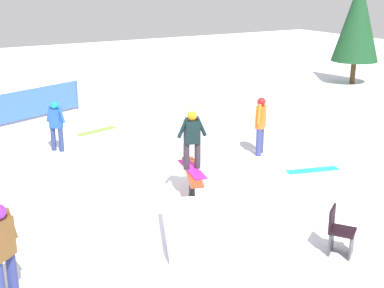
{
  "coord_description": "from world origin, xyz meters",
  "views": [
    {
      "loc": [
        -9.62,
        5.72,
        4.79
      ],
      "look_at": [
        0.0,
        0.0,
        1.29
      ],
      "focal_mm": 50.0,
      "sensor_mm": 36.0,
      "label": 1
    }
  ],
  "objects": [
    {
      "name": "ground_plane",
      "position": [
        0.0,
        0.0,
        0.0
      ],
      "size": [
        60.0,
        60.0,
        0.0
      ],
      "primitive_type": "plane",
      "color": "white"
    },
    {
      "name": "main_rider_on_rail",
      "position": [
        0.0,
        0.0,
        1.36
      ],
      "size": [
        1.35,
        0.69,
        1.34
      ],
      "rotation": [
        0.0,
        0.0,
        -0.22
      ],
      "color": "#D7209D",
      "rests_on": "rail_feature"
    },
    {
      "name": "bystander_brown",
      "position": [
        -2.03,
        4.51,
        0.92
      ],
      "size": [
        0.5,
        0.6,
        1.64
      ],
      "rotation": [
        0.0,
        0.0,
        5.38
      ],
      "color": "navy",
      "rests_on": "ground"
    },
    {
      "name": "loose_snowboard_lime",
      "position": [
        6.31,
        -0.15,
        0.01
      ],
      "size": [
        0.63,
        1.45,
        0.02
      ],
      "primitive_type": "cube",
      "rotation": [
        0.0,
        0.0,
        1.83
      ],
      "color": "#82E33D",
      "rests_on": "ground"
    },
    {
      "name": "pine_tree_near",
      "position": [
        7.92,
        -13.51,
        2.94
      ],
      "size": [
        2.13,
        2.13,
        4.83
      ],
      "color": "#4C331E",
      "rests_on": "ground"
    },
    {
      "name": "rail_feature",
      "position": [
        0.0,
        0.0,
        0.57
      ],
      "size": [
        1.8,
        1.0,
        0.69
      ],
      "rotation": [
        0.0,
        0.0,
        -0.41
      ],
      "color": "black",
      "rests_on": "ground"
    },
    {
      "name": "loose_snowboard_cyan",
      "position": [
        -0.04,
        -3.62,
        0.01
      ],
      "size": [
        0.66,
        1.43,
        0.02
      ],
      "primitive_type": "cube",
      "rotation": [
        0.0,
        0.0,
        1.29
      ],
      "color": "#1BAEC3",
      "rests_on": "ground"
    },
    {
      "name": "snow_kicker_ramp",
      "position": [
        -1.85,
        0.81,
        0.26
      ],
      "size": [
        2.25,
        2.1,
        0.53
      ],
      "primitive_type": "cube",
      "rotation": [
        0.0,
        0.0,
        -0.41
      ],
      "color": "white",
      "rests_on": "ground"
    },
    {
      "name": "bystander_blue",
      "position": [
        4.97,
        1.55,
        0.82
      ],
      "size": [
        0.55,
        0.45,
        1.45
      ],
      "rotation": [
        0.0,
        0.0,
        3.81
      ],
      "color": "navy",
      "rests_on": "ground"
    },
    {
      "name": "folding_chair",
      "position": [
        -3.53,
        -0.98,
        0.41
      ],
      "size": [
        0.61,
        0.61,
        0.88
      ],
      "rotation": [
        0.0,
        0.0,
        5.31
      ],
      "color": "#3F3F44",
      "rests_on": "ground"
    },
    {
      "name": "bystander_orange",
      "position": [
        1.76,
        -3.27,
        0.92
      ],
      "size": [
        0.52,
        0.6,
        1.63
      ],
      "rotation": [
        0.0,
        0.0,
        5.41
      ],
      "color": "navy",
      "rests_on": "ground"
    },
    {
      "name": "loose_snowboard_white",
      "position": [
        3.61,
        -1.13,
        0.01
      ],
      "size": [
        1.1,
        1.29,
        0.02
      ],
      "primitive_type": "cube",
      "rotation": [
        0.0,
        0.0,
        5.38
      ],
      "color": "white",
      "rests_on": "ground"
    },
    {
      "name": "safety_fence",
      "position": [
        8.95,
        1.01,
        0.6
      ],
      "size": [
        1.36,
        3.41,
        1.1
      ],
      "rotation": [
        0.0,
        0.0,
        1.94
      ],
      "color": "blue",
      "rests_on": "ground"
    }
  ]
}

